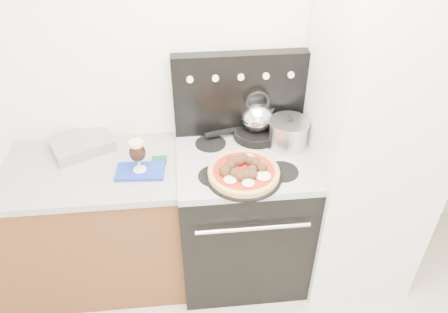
{
  "coord_description": "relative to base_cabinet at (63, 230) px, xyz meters",
  "views": [
    {
      "loc": [
        -0.23,
        -0.75,
        2.39
      ],
      "look_at": [
        -0.05,
        1.05,
        1.03
      ],
      "focal_mm": 35.0,
      "sensor_mm": 36.0,
      "label": 1
    }
  ],
  "objects": [
    {
      "name": "base_cabinet",
      "position": [
        0.0,
        0.0,
        0.0
      ],
      "size": [
        1.45,
        0.6,
        0.86
      ],
      "primitive_type": "cube",
      "color": "brown",
      "rests_on": "ground"
    },
    {
      "name": "oven_mitt",
      "position": [
        0.53,
        -0.08,
        0.48
      ],
      "size": [
        0.27,
        0.17,
        0.02
      ],
      "primitive_type": "cube",
      "rotation": [
        0.0,
        0.0,
        -0.07
      ],
      "color": "#1832A8",
      "rests_on": "countertop"
    },
    {
      "name": "backguard",
      "position": [
        1.1,
        0.25,
        0.74
      ],
      "size": [
        0.76,
        0.08,
        0.5
      ],
      "primitive_type": "cube",
      "color": "black",
      "rests_on": "cooktop"
    },
    {
      "name": "countertop",
      "position": [
        0.0,
        0.0,
        0.45
      ],
      "size": [
        1.48,
        0.63,
        0.04
      ],
      "primitive_type": "cube",
      "color": "#9A9A9A",
      "rests_on": "base_cabinet"
    },
    {
      "name": "skillet",
      "position": [
        1.2,
        0.18,
        0.51
      ],
      "size": [
        0.33,
        0.33,
        0.05
      ],
      "primitive_type": "cylinder",
      "rotation": [
        0.0,
        0.0,
        0.24
      ],
      "color": "black",
      "rests_on": "cooktop"
    },
    {
      "name": "pizza_pan",
      "position": [
        1.08,
        -0.19,
        0.5
      ],
      "size": [
        0.46,
        0.46,
        0.01
      ],
      "primitive_type": "cylinder",
      "rotation": [
        0.0,
        0.0,
        0.14
      ],
      "color": "black",
      "rests_on": "cooktop"
    },
    {
      "name": "room_shell",
      "position": [
        1.02,
        -0.91,
        0.82
      ],
      "size": [
        3.52,
        3.01,
        2.52
      ],
      "color": "beige",
      "rests_on": "ground"
    },
    {
      "name": "fridge",
      "position": [
        1.8,
        -0.05,
        0.52
      ],
      "size": [
        0.64,
        0.68,
        1.9
      ],
      "primitive_type": "cube",
      "color": "silver",
      "rests_on": "ground"
    },
    {
      "name": "foil_sheet",
      "position": [
        0.19,
        0.18,
        0.5
      ],
      "size": [
        0.4,
        0.36,
        0.07
      ],
      "primitive_type": "cube",
      "rotation": [
        0.0,
        0.0,
        0.44
      ],
      "color": "silver",
      "rests_on": "countertop"
    },
    {
      "name": "beer_glass",
      "position": [
        0.53,
        -0.08,
        0.59
      ],
      "size": [
        0.09,
        0.09,
        0.19
      ],
      "primitive_type": null,
      "rotation": [
        0.0,
        0.0,
        0.04
      ],
      "color": "black",
      "rests_on": "oven_mitt"
    },
    {
      "name": "cooktop",
      "position": [
        1.1,
        -0.02,
        0.47
      ],
      "size": [
        0.76,
        0.65,
        0.04
      ],
      "primitive_type": "cube",
      "color": "#ADADB2",
      "rests_on": "stove_body"
    },
    {
      "name": "tea_kettle",
      "position": [
        1.2,
        0.18,
        0.64
      ],
      "size": [
        0.23,
        0.23,
        0.21
      ],
      "primitive_type": null,
      "rotation": [
        0.0,
        0.0,
        0.27
      ],
      "color": "white",
      "rests_on": "skillet"
    },
    {
      "name": "pizza",
      "position": [
        1.08,
        -0.19,
        0.53
      ],
      "size": [
        0.41,
        0.41,
        0.05
      ],
      "primitive_type": null,
      "rotation": [
        0.0,
        0.0,
        -0.09
      ],
      "color": "tan",
      "rests_on": "pizza_pan"
    },
    {
      "name": "stove_body",
      "position": [
        1.1,
        -0.02,
        0.01
      ],
      "size": [
        0.76,
        0.65,
        0.88
      ],
      "primitive_type": "cube",
      "color": "black",
      "rests_on": "ground"
    },
    {
      "name": "stock_pot",
      "position": [
        1.37,
        0.06,
        0.57
      ],
      "size": [
        0.25,
        0.25,
        0.16
      ],
      "primitive_type": "cylinder",
      "rotation": [
        0.0,
        0.0,
        -0.15
      ],
      "color": "#BBBABE",
      "rests_on": "cooktop"
    }
  ]
}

